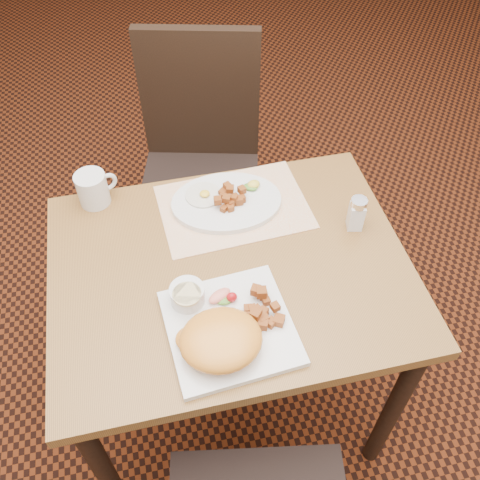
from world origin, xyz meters
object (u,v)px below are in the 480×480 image
table (231,291)px  chair_far (200,156)px  salt_shaker (357,213)px  coffee_mug (93,189)px  plate_square (230,328)px  plate_oval (226,202)px

table → chair_far: 0.69m
salt_shaker → coffee_mug: size_ratio=0.89×
table → plate_square: plate_square is taller
plate_square → salt_shaker: size_ratio=2.80×
table → salt_shaker: salt_shaker is taller
plate_square → coffee_mug: size_ratio=2.49×
table → plate_square: bearing=-102.5°
chair_far → plate_square: bearing=99.7°
chair_far → salt_shaker: 0.75m
chair_far → plate_square: (-0.07, -0.86, 0.22)m
chair_far → plate_oval: (0.00, -0.47, 0.22)m
plate_oval → coffee_mug: (-0.35, 0.10, 0.04)m
plate_oval → table: bearing=-99.4°
chair_far → coffee_mug: chair_far is taller
salt_shaker → coffee_mug: salt_shaker is taller
coffee_mug → table: bearing=-44.4°
chair_far → salt_shaker: (0.32, -0.62, 0.26)m
salt_shaker → coffee_mug: bearing=159.4°
coffee_mug → salt_shaker: bearing=-20.6°
table → plate_oval: 0.25m
table → plate_oval: size_ratio=2.96×
chair_far → salt_shaker: chair_far is taller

